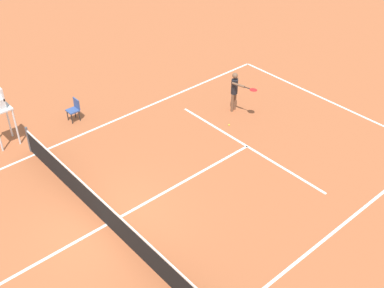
% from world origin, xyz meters
% --- Properties ---
extents(ground_plane, '(60.00, 60.00, 0.00)m').
position_xyz_m(ground_plane, '(0.00, 0.00, 0.00)').
color(ground_plane, '#AD5933').
extents(court_lines, '(9.92, 23.35, 0.01)m').
position_xyz_m(court_lines, '(0.00, 0.00, 0.00)').
color(court_lines, white).
rests_on(court_lines, ground).
extents(tennis_net, '(10.52, 0.10, 1.07)m').
position_xyz_m(tennis_net, '(0.00, 0.00, 0.50)').
color(tennis_net, '#4C4C51').
rests_on(tennis_net, ground).
extents(player_serving, '(1.34, 0.45, 1.77)m').
position_xyz_m(player_serving, '(2.19, -7.89, 1.06)').
color(player_serving, brown).
rests_on(player_serving, ground).
extents(tennis_ball, '(0.07, 0.07, 0.07)m').
position_xyz_m(tennis_ball, '(1.49, -6.89, 0.03)').
color(tennis_ball, '#CCE033').
rests_on(tennis_ball, ground).
extents(courtside_chair_mid, '(0.44, 0.46, 0.95)m').
position_xyz_m(courtside_chair_mid, '(6.03, -2.40, 0.53)').
color(courtside_chair_mid, '#262626').
rests_on(courtside_chair_mid, ground).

